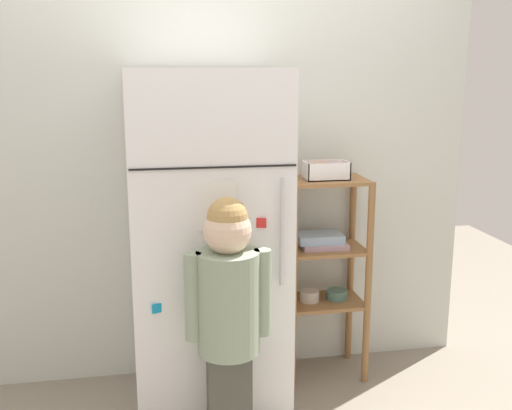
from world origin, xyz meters
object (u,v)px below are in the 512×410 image
refrigerator (208,242)px  child_standing (228,301)px  pantry_shelf_unit (323,259)px  fruit_bin (325,172)px

refrigerator → child_standing: (0.03, -0.44, -0.14)m
refrigerator → child_standing: 0.46m
refrigerator → child_standing: bearing=-85.6°
child_standing → pantry_shelf_unit: child_standing is taller
fruit_bin → child_standing: bearing=-135.2°
child_standing → refrigerator: bearing=94.4°
child_standing → fruit_bin: (0.58, 0.58, 0.44)m
refrigerator → fruit_bin: size_ratio=7.34×
fruit_bin → refrigerator: bearing=-167.4°
refrigerator → pantry_shelf_unit: 0.66m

